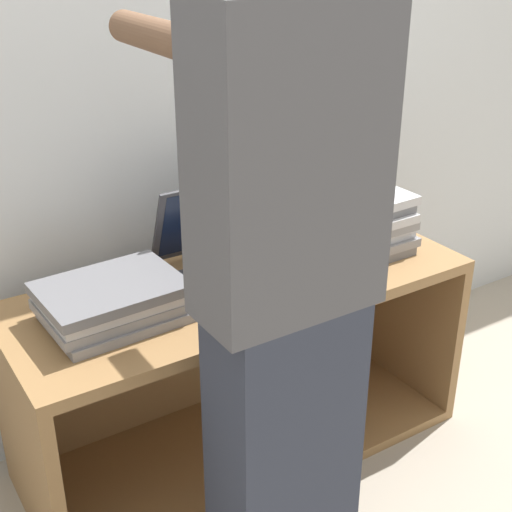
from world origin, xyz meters
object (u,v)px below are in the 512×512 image
object	(u,v)px
laptop_open	(230,258)
person	(285,291)
laptop_stack_right	(347,224)
laptop_stack_left	(114,301)

from	to	relation	value
laptop_open	person	bearing A→B (deg)	-108.50
laptop_open	person	world-z (taller)	person
laptop_open	laptop_stack_right	xyz separation A→B (m)	(0.40, -0.06, 0.04)
laptop_stack_right	person	world-z (taller)	person
laptop_open	laptop_stack_right	bearing A→B (deg)	-8.92
laptop_stack_left	laptop_open	bearing A→B (deg)	8.83
laptop_open	person	size ratio (longest dim) A/B	0.22
laptop_open	laptop_stack_right	size ratio (longest dim) A/B	0.96
laptop_stack_right	person	xyz separation A→B (m)	(-0.59, -0.49, 0.15)
laptop_stack_left	laptop_stack_right	distance (m)	0.80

